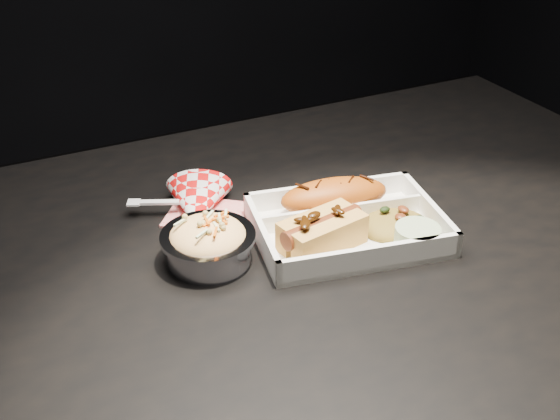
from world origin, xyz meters
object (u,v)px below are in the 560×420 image
at_px(foil_coleslaw_cup, 208,241).
at_px(dining_table, 322,283).
at_px(food_tray, 347,229).
at_px(hotdog, 322,230).
at_px(napkin_fork, 197,204).
at_px(fried_pastry, 334,196).

bearing_deg(foil_coleslaw_cup, dining_table, -0.82).
height_order(food_tray, hotdog, hotdog).
bearing_deg(dining_table, hotdog, -122.41).
distance_m(foil_coleslaw_cup, napkin_fork, 0.12).
bearing_deg(hotdog, dining_table, 47.15).
xyz_separation_m(fried_pastry, hotdog, (-0.06, -0.07, 0.00)).
bearing_deg(food_tray, dining_table, 145.65).
relative_size(fried_pastry, napkin_fork, 0.90).
xyz_separation_m(hotdog, napkin_fork, (-0.12, 0.16, -0.02)).
bearing_deg(hotdog, food_tray, 9.69).
relative_size(hotdog, napkin_fork, 0.70).
height_order(dining_table, foil_coleslaw_cup, foil_coleslaw_cup).
relative_size(food_tray, foil_coleslaw_cup, 2.27).
xyz_separation_m(fried_pastry, foil_coleslaw_cup, (-0.20, -0.03, -0.00)).
bearing_deg(food_tray, foil_coleslaw_cup, -176.91).
bearing_deg(fried_pastry, dining_table, -136.86).
distance_m(food_tray, foil_coleslaw_cup, 0.20).
distance_m(dining_table, foil_coleslaw_cup, 0.21).
bearing_deg(napkin_fork, fried_pastry, -2.62).
bearing_deg(food_tray, napkin_fork, 149.70).
bearing_deg(napkin_fork, food_tray, -16.64).
distance_m(fried_pastry, napkin_fork, 0.20).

